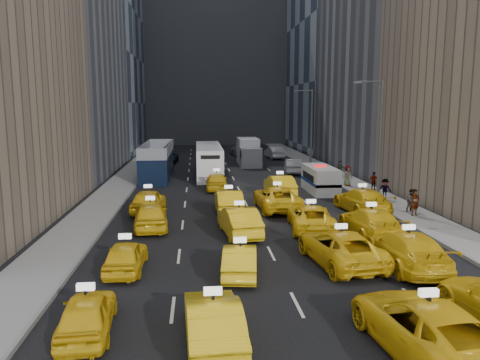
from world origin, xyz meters
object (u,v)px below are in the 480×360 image
at_px(taxi_2, 426,326).
at_px(box_truck, 249,152).
at_px(taxi_1, 213,322).
at_px(nypd_van, 320,180).
at_px(city_bus, 209,161).
at_px(double_decker, 157,161).
at_px(pedestrian_0, 415,202).
at_px(taxi_0, 87,314).

height_order(taxi_2, box_truck, box_truck).
xyz_separation_m(taxi_1, nypd_van, (9.81, 24.60, 0.28)).
height_order(nypd_van, city_bus, city_bus).
xyz_separation_m(nypd_van, double_decker, (-14.21, 9.43, 0.64)).
bearing_deg(box_truck, double_decker, -143.08).
height_order(taxi_1, pedestrian_0, pedestrian_0).
distance_m(taxi_0, taxi_1, 4.11).
bearing_deg(double_decker, city_bus, 10.90).
distance_m(nypd_van, pedestrian_0, 10.22).
bearing_deg(city_bus, box_truck, 64.04).
height_order(taxi_1, box_truck, box_truck).
bearing_deg(pedestrian_0, taxi_2, -134.10).
height_order(taxi_1, nypd_van, nypd_van).
bearing_deg(pedestrian_0, city_bus, 103.23).
bearing_deg(city_bus, nypd_van, -42.60).
height_order(taxi_2, nypd_van, nypd_van).
xyz_separation_m(taxi_0, double_decker, (-0.45, 32.91, 1.01)).
relative_size(taxi_2, double_decker, 0.50).
bearing_deg(box_truck, nypd_van, -81.98).
distance_m(taxi_2, city_bus, 36.29).
bearing_deg(box_truck, taxi_0, -107.37).
bearing_deg(double_decker, pedestrian_0, -45.28).
bearing_deg(taxi_0, taxi_1, 160.02).
bearing_deg(taxi_1, nypd_van, -114.97).
relative_size(taxi_0, pedestrian_0, 2.28).
bearing_deg(nypd_van, box_truck, 105.51).
bearing_deg(pedestrian_0, nypd_van, 91.79).
relative_size(box_truck, pedestrian_0, 4.13).
bearing_deg(double_decker, box_truck, 42.46).
xyz_separation_m(taxi_0, city_bus, (4.72, 33.79, 0.86)).
bearing_deg(nypd_van, taxi_1, -108.47).
relative_size(nypd_van, pedestrian_0, 3.15).
height_order(taxi_2, city_bus, city_bus).
bearing_deg(taxi_0, double_decker, -93.37).
relative_size(taxi_2, city_bus, 0.48).
bearing_deg(nypd_van, city_bus, 134.53).
bearing_deg(taxi_1, box_truck, -100.95).
xyz_separation_m(taxi_0, taxi_2, (10.13, -2.10, 0.15)).
bearing_deg(taxi_2, box_truck, -94.97).
relative_size(taxi_0, taxi_1, 0.86).
relative_size(taxi_1, taxi_2, 0.78).
relative_size(taxi_1, double_decker, 0.39).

